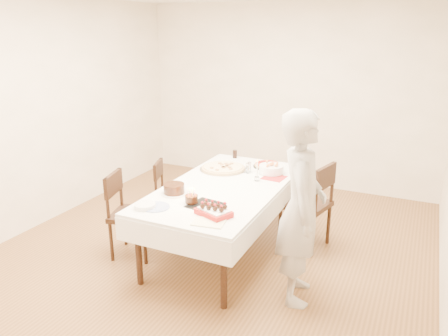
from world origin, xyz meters
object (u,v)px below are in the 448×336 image
at_px(pizza_pepperoni, 267,165).
at_px(pizza_white, 223,168).
at_px(dining_table, 224,219).
at_px(person, 301,208).
at_px(cola_glass, 235,154).
at_px(chair_left_dessert, 133,215).
at_px(strawberry_box, 214,211).
at_px(taper_candle, 257,170).
at_px(layer_cake, 174,189).
at_px(chair_right_savory, 306,204).
at_px(chair_left_savory, 173,193).
at_px(pasta_bowl, 271,169).
at_px(birthday_cake, 191,195).

bearing_deg(pizza_pepperoni, pizza_white, -142.25).
bearing_deg(pizza_pepperoni, dining_table, -103.05).
height_order(person, cola_glass, person).
bearing_deg(chair_left_dessert, pizza_white, -136.88).
distance_m(dining_table, chair_left_dessert, 0.96).
bearing_deg(person, strawberry_box, 92.80).
xyz_separation_m(dining_table, cola_glass, (-0.31, 0.99, 0.43)).
distance_m(chair_left_dessert, pizza_white, 1.17).
distance_m(person, pizza_pepperoni, 1.51).
bearing_deg(person, pizza_pepperoni, 15.32).
xyz_separation_m(dining_table, pizza_pepperoni, (0.19, 0.81, 0.40)).
height_order(person, taper_candle, person).
bearing_deg(strawberry_box, pizza_white, 111.62).
bearing_deg(layer_cake, pizza_white, 83.05).
xyz_separation_m(chair_right_savory, pizza_pepperoni, (-0.57, 0.32, 0.28)).
distance_m(chair_right_savory, chair_left_savory, 1.63).
bearing_deg(strawberry_box, chair_right_savory, 66.94).
bearing_deg(taper_candle, chair_right_savory, 21.56).
relative_size(chair_left_dessert, pasta_bowl, 3.30).
height_order(pizza_white, cola_glass, cola_glass).
xyz_separation_m(pizza_white, pizza_pepperoni, (0.43, 0.33, 0.00)).
xyz_separation_m(chair_left_savory, layer_cake, (0.52, -0.80, 0.40)).
relative_size(dining_table, strawberry_box, 6.97).
distance_m(person, cola_glass, 1.95).
bearing_deg(pasta_bowl, chair_left_dessert, -136.77).
distance_m(pizza_pepperoni, pasta_bowl, 0.25).
distance_m(chair_right_savory, cola_glass, 1.22).
distance_m(chair_right_savory, pasta_bowl, 0.55).
distance_m(birthday_cake, strawberry_box, 0.35).
height_order(dining_table, person, person).
xyz_separation_m(taper_candle, strawberry_box, (-0.02, -1.02, -0.08)).
height_order(cola_glass, layer_cake, layer_cake).
height_order(pizza_pepperoni, pasta_bowl, pasta_bowl).
bearing_deg(pasta_bowl, birthday_cake, -108.48).
bearing_deg(pasta_bowl, pizza_white, -168.38).
xyz_separation_m(pasta_bowl, cola_glass, (-0.63, 0.39, -0.00)).
bearing_deg(layer_cake, person, -2.79).
relative_size(pizza_white, layer_cake, 2.08).
bearing_deg(strawberry_box, cola_glass, 107.84).
bearing_deg(dining_table, person, -26.94).
bearing_deg(chair_left_dessert, taper_candle, -159.80).
distance_m(taper_candle, birthday_cake, 0.92).
distance_m(chair_right_savory, chair_left_dessert, 1.86).
distance_m(pizza_pepperoni, birthday_cake, 1.40).
bearing_deg(chair_right_savory, layer_cake, -126.74).
xyz_separation_m(chair_right_savory, chair_left_savory, (-1.63, -0.12, -0.09)).
bearing_deg(layer_cake, strawberry_box, -26.95).
xyz_separation_m(person, layer_cake, (-1.31, 0.06, -0.06)).
bearing_deg(layer_cake, cola_glass, 88.49).
distance_m(pizza_white, pasta_bowl, 0.56).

